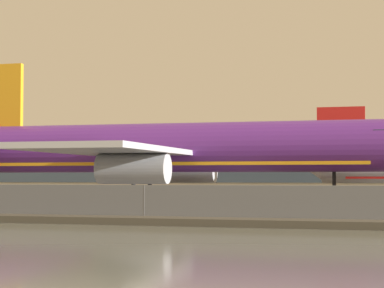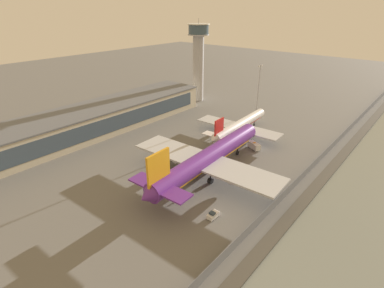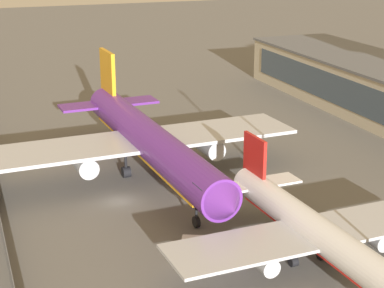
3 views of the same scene
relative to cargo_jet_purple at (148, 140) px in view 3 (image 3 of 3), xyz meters
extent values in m
plane|color=#66635E|center=(6.22, -6.09, -6.14)|extent=(500.00, 500.00, 0.00)
cylinder|color=#602889|center=(0.78, 0.04, 0.22)|extent=(48.18, 7.53, 5.19)
cone|color=#602889|center=(26.17, 1.28, 0.22)|extent=(3.61, 5.09, 4.93)
cone|color=#602889|center=(-24.62, -1.20, 0.22)|extent=(3.60, 4.83, 4.67)
cube|color=#232D3D|center=(22.82, 1.12, 0.87)|extent=(3.07, 4.55, 1.56)
cube|color=orange|center=(0.78, 0.04, -1.20)|extent=(40.94, 6.14, 0.93)
cube|color=#B7BABF|center=(-2.18, 11.42, -0.43)|extent=(11.67, 23.52, 0.52)
cube|color=#B7BABF|center=(-1.06, -11.58, -0.43)|extent=(11.67, 23.52, 0.52)
cylinder|color=#B7BABF|center=(-0.66, 9.65, -2.11)|extent=(6.85, 3.18, 2.86)
cylinder|color=#B7BABF|center=(0.29, -9.67, -2.11)|extent=(6.85, 3.18, 2.86)
cube|color=orange|center=(-20.31, -0.99, 5.42)|extent=(7.22, 0.97, 8.83)
cube|color=#602889|center=(-20.52, 3.22, 0.61)|extent=(5.21, 8.67, 0.42)
cube|color=#602889|center=(-20.11, -5.21, 0.61)|extent=(5.21, 8.67, 0.42)
cylinder|color=black|center=(17.55, 0.86, -3.89)|extent=(0.36, 0.36, 3.04)
cylinder|color=black|center=(17.55, 0.86, -5.41)|extent=(1.48, 0.64, 1.45)
cylinder|color=black|center=(-2.71, 2.60, -3.89)|extent=(0.42, 0.42, 3.04)
cylinder|color=black|center=(-2.71, 2.60, -5.41)|extent=(1.73, 1.25, 1.67)
cylinder|color=black|center=(-2.45, -2.85, -3.89)|extent=(0.42, 0.42, 3.04)
cylinder|color=black|center=(-2.45, -2.85, -5.41)|extent=(1.73, 1.25, 1.67)
cylinder|color=white|center=(32.67, 9.42, -1.77)|extent=(34.87, 5.20, 3.57)
cone|color=white|center=(14.34, 8.55, -1.77)|extent=(2.47, 3.32, 3.21)
cube|color=red|center=(32.67, 9.42, -2.75)|extent=(29.63, 4.24, 0.64)
cube|color=#B7BABF|center=(30.55, 17.66, -2.21)|extent=(8.42, 17.01, 0.36)
cube|color=#B7BABF|center=(31.33, 1.01, -2.21)|extent=(8.42, 17.01, 0.36)
cylinder|color=#B7BABF|center=(31.65, 16.38, -3.37)|extent=(4.95, 2.19, 1.96)
cylinder|color=#B7BABF|center=(32.31, 2.39, -3.37)|extent=(4.95, 2.19, 1.96)
cube|color=red|center=(17.41, 8.70, 1.81)|extent=(5.22, 0.67, 6.07)
cube|color=white|center=(17.26, 11.75, -1.50)|extent=(3.76, 6.27, 0.29)
cube|color=white|center=(17.55, 5.64, -1.50)|extent=(3.76, 6.27, 0.29)
cylinder|color=black|center=(30.16, 11.17, -4.59)|extent=(0.29, 0.29, 2.09)
cylinder|color=black|center=(30.16, 11.17, -5.64)|extent=(1.19, 0.86, 1.15)
cylinder|color=black|center=(30.33, 7.43, -4.59)|extent=(0.29, 0.29, 2.09)
cylinder|color=black|center=(30.33, 7.43, -5.64)|extent=(1.19, 0.86, 1.15)
cube|color=white|center=(-14.26, -12.59, -5.39)|extent=(3.23, 1.66, 1.11)
cube|color=#283847|center=(-14.66, -12.58, -4.59)|extent=(1.14, 1.30, 0.50)
cylinder|color=black|center=(-15.27, -13.25, -5.79)|extent=(0.70, 0.23, 0.70)
cylinder|color=black|center=(-15.24, -11.89, -5.79)|extent=(0.70, 0.23, 0.70)
cylinder|color=black|center=(-13.28, -13.29, -5.79)|extent=(0.70, 0.23, 0.70)
cylinder|color=black|center=(-13.26, -11.93, -5.79)|extent=(0.70, 0.23, 0.70)
cube|color=white|center=(25.26, -1.05, -4.87)|extent=(4.08, 5.60, 2.07)
cube|color=#283847|center=(24.50, -2.70, -4.48)|extent=(2.29, 1.87, 0.83)
cube|color=orange|center=(25.26, -1.05, -3.74)|extent=(1.16, 0.89, 0.16)
cylinder|color=black|center=(25.44, -2.90, -5.72)|extent=(0.55, 0.86, 0.84)
cylinder|color=black|center=(23.74, -2.12, -5.72)|extent=(0.55, 0.86, 0.84)
cylinder|color=black|center=(26.78, 0.03, -5.72)|extent=(0.55, 0.86, 0.84)
cylinder|color=black|center=(25.09, 0.81, -5.72)|extent=(0.55, 0.86, 0.84)
camera|label=1|loc=(26.54, -74.38, -2.98)|focal=70.00mm
camera|label=2|loc=(-61.12, -45.74, 40.03)|focal=28.00mm
camera|label=3|loc=(85.39, -24.93, 28.77)|focal=60.00mm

